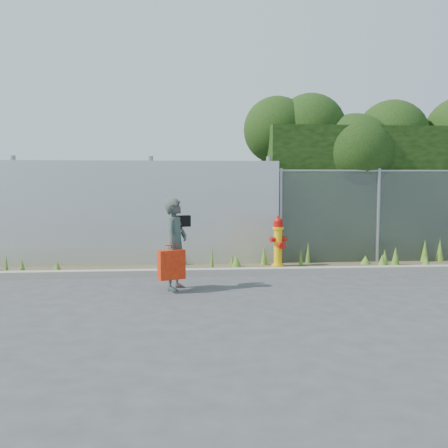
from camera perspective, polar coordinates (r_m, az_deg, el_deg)
name	(u,v)px	position (r m, az deg, el deg)	size (l,w,h in m)	color
ground	(251,296)	(7.76, 3.10, -8.21)	(80.00, 80.00, 0.00)	#393A3C
curb	(238,272)	(9.50, 1.61, -5.45)	(16.00, 0.22, 0.12)	gray
weed_strip	(252,262)	(10.23, 3.20, -4.41)	(16.00, 1.29, 0.54)	#4A412A
corrugated_fence	(76,214)	(10.75, -16.60, 1.13)	(8.50, 0.21, 2.30)	#B5B8BD
chainlink_fence	(425,215)	(11.77, 21.96, 0.93)	(6.50, 0.07, 2.05)	gray
hedge	(402,168)	(12.64, 19.67, 6.07)	(7.80, 2.17, 3.84)	black
fire_hydrant	(278,242)	(10.33, 6.20, -2.12)	(0.35, 0.32, 1.06)	yellow
woman	(176,244)	(8.14, -5.55, -2.29)	(0.54, 0.36, 1.49)	#116B5D
red_tote_bag	(172,265)	(7.96, -6.02, -4.64)	(0.42, 0.16, 0.55)	#B4150A
black_shoulder_bag	(183,221)	(8.34, -4.74, 0.34)	(0.25, 0.10, 0.19)	black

